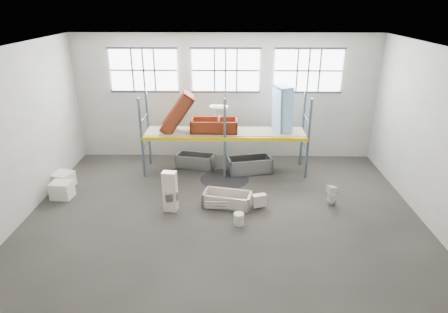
{
  "coord_description": "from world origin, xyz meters",
  "views": [
    {
      "loc": [
        0.22,
        -10.08,
        6.19
      ],
      "look_at": [
        0.0,
        1.5,
        1.4
      ],
      "focal_mm": 30.76,
      "sensor_mm": 36.0,
      "label": 1
    }
  ],
  "objects_px": {
    "bathtub_beige": "(227,199)",
    "steel_tub_right": "(249,165)",
    "carton_near": "(62,190)",
    "blue_tub_upright": "(282,110)",
    "toilet_white": "(332,195)",
    "rust_tub_flat": "(214,126)",
    "cistern_tall": "(170,191)",
    "steel_tub_left": "(196,161)",
    "toilet_beige": "(170,198)",
    "bucket": "(239,219)"
  },
  "relations": [
    {
      "from": "blue_tub_upright",
      "to": "bucket",
      "type": "xyz_separation_m",
      "value": [
        -1.63,
        -4.0,
        -2.22
      ]
    },
    {
      "from": "bathtub_beige",
      "to": "steel_tub_right",
      "type": "distance_m",
      "value": 2.69
    },
    {
      "from": "rust_tub_flat",
      "to": "bucket",
      "type": "distance_m",
      "value": 4.26
    },
    {
      "from": "bucket",
      "to": "bathtub_beige",
      "type": "bearing_deg",
      "value": 107.67
    },
    {
      "from": "steel_tub_right",
      "to": "bucket",
      "type": "bearing_deg",
      "value": -97.08
    },
    {
      "from": "blue_tub_upright",
      "to": "toilet_beige",
      "type": "bearing_deg",
      "value": -141.17
    },
    {
      "from": "rust_tub_flat",
      "to": "blue_tub_upright",
      "type": "height_order",
      "value": "blue_tub_upright"
    },
    {
      "from": "steel_tub_right",
      "to": "bathtub_beige",
      "type": "bearing_deg",
      "value": -107.53
    },
    {
      "from": "cistern_tall",
      "to": "steel_tub_right",
      "type": "relative_size",
      "value": 0.8
    },
    {
      "from": "carton_near",
      "to": "blue_tub_upright",
      "type": "bearing_deg",
      "value": 18.1
    },
    {
      "from": "toilet_white",
      "to": "carton_near",
      "type": "bearing_deg",
      "value": -109.48
    },
    {
      "from": "bathtub_beige",
      "to": "carton_near",
      "type": "xyz_separation_m",
      "value": [
        -5.52,
        0.43,
        0.06
      ]
    },
    {
      "from": "steel_tub_left",
      "to": "rust_tub_flat",
      "type": "bearing_deg",
      "value": -21.38
    },
    {
      "from": "blue_tub_upright",
      "to": "bucket",
      "type": "height_order",
      "value": "blue_tub_upright"
    },
    {
      "from": "toilet_beige",
      "to": "cistern_tall",
      "type": "bearing_deg",
      "value": 85.15
    },
    {
      "from": "toilet_white",
      "to": "blue_tub_upright",
      "type": "distance_m",
      "value": 3.71
    },
    {
      "from": "toilet_beige",
      "to": "toilet_white",
      "type": "bearing_deg",
      "value": 159.98
    },
    {
      "from": "bathtub_beige",
      "to": "toilet_white",
      "type": "relative_size",
      "value": 2.21
    },
    {
      "from": "bathtub_beige",
      "to": "toilet_white",
      "type": "xyz_separation_m",
      "value": [
        3.37,
        0.12,
        0.12
      ]
    },
    {
      "from": "steel_tub_left",
      "to": "blue_tub_upright",
      "type": "relative_size",
      "value": 0.83
    },
    {
      "from": "bathtub_beige",
      "to": "toilet_white",
      "type": "bearing_deg",
      "value": 14.24
    },
    {
      "from": "bathtub_beige",
      "to": "toilet_white",
      "type": "height_order",
      "value": "toilet_white"
    },
    {
      "from": "toilet_white",
      "to": "steel_tub_left",
      "type": "distance_m",
      "value": 5.47
    },
    {
      "from": "toilet_white",
      "to": "rust_tub_flat",
      "type": "distance_m",
      "value": 4.91
    },
    {
      "from": "toilet_beige",
      "to": "cistern_tall",
      "type": "height_order",
      "value": "cistern_tall"
    },
    {
      "from": "steel_tub_left",
      "to": "carton_near",
      "type": "height_order",
      "value": "carton_near"
    },
    {
      "from": "carton_near",
      "to": "toilet_white",
      "type": "bearing_deg",
      "value": -1.99
    },
    {
      "from": "carton_near",
      "to": "steel_tub_left",
      "type": "bearing_deg",
      "value": 31.34
    },
    {
      "from": "blue_tub_upright",
      "to": "carton_near",
      "type": "xyz_separation_m",
      "value": [
        -7.51,
        -2.45,
        -2.11
      ]
    },
    {
      "from": "toilet_beige",
      "to": "bucket",
      "type": "distance_m",
      "value": 2.37
    },
    {
      "from": "steel_tub_left",
      "to": "carton_near",
      "type": "distance_m",
      "value": 4.97
    },
    {
      "from": "cistern_tall",
      "to": "carton_near",
      "type": "bearing_deg",
      "value": 176.18
    },
    {
      "from": "blue_tub_upright",
      "to": "steel_tub_right",
      "type": "bearing_deg",
      "value": -164.71
    },
    {
      "from": "steel_tub_left",
      "to": "rust_tub_flat",
      "type": "relative_size",
      "value": 0.84
    },
    {
      "from": "toilet_beige",
      "to": "cistern_tall",
      "type": "xyz_separation_m",
      "value": [
        0.05,
        -0.15,
        0.31
      ]
    },
    {
      "from": "steel_tub_right",
      "to": "bucket",
      "type": "height_order",
      "value": "steel_tub_right"
    },
    {
      "from": "steel_tub_right",
      "to": "carton_near",
      "type": "distance_m",
      "value": 6.68
    },
    {
      "from": "cistern_tall",
      "to": "toilet_white",
      "type": "xyz_separation_m",
      "value": [
        5.14,
        0.45,
        -0.32
      ]
    },
    {
      "from": "cistern_tall",
      "to": "steel_tub_left",
      "type": "height_order",
      "value": "cistern_tall"
    },
    {
      "from": "cistern_tall",
      "to": "steel_tub_left",
      "type": "distance_m",
      "value": 3.4
    },
    {
      "from": "cistern_tall",
      "to": "blue_tub_upright",
      "type": "bearing_deg",
      "value": 48.18
    },
    {
      "from": "steel_tub_right",
      "to": "rust_tub_flat",
      "type": "height_order",
      "value": "rust_tub_flat"
    },
    {
      "from": "carton_near",
      "to": "steel_tub_right",
      "type": "bearing_deg",
      "value": 18.62
    },
    {
      "from": "steel_tub_left",
      "to": "toilet_beige",
      "type": "bearing_deg",
      "value": -99.67
    },
    {
      "from": "toilet_white",
      "to": "blue_tub_upright",
      "type": "bearing_deg",
      "value": -170.92
    },
    {
      "from": "steel_tub_right",
      "to": "rust_tub_flat",
      "type": "bearing_deg",
      "value": 173.21
    },
    {
      "from": "steel_tub_left",
      "to": "bucket",
      "type": "bearing_deg",
      "value": -68.46
    },
    {
      "from": "cistern_tall",
      "to": "rust_tub_flat",
      "type": "distance_m",
      "value": 3.49
    },
    {
      "from": "bathtub_beige",
      "to": "cistern_tall",
      "type": "distance_m",
      "value": 1.85
    },
    {
      "from": "bathtub_beige",
      "to": "cistern_tall",
      "type": "height_order",
      "value": "cistern_tall"
    }
  ]
}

